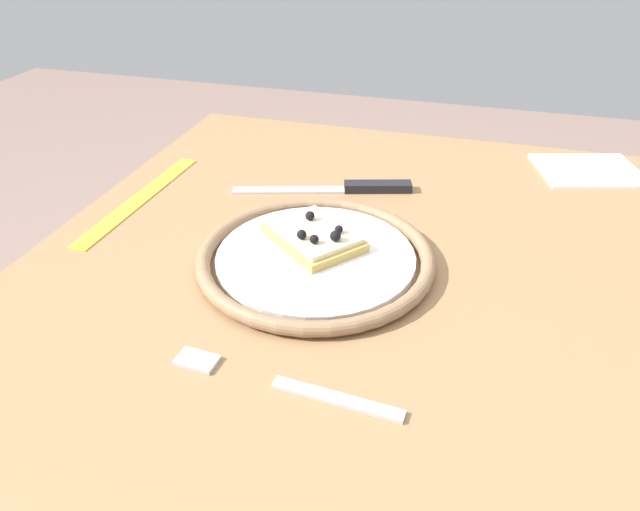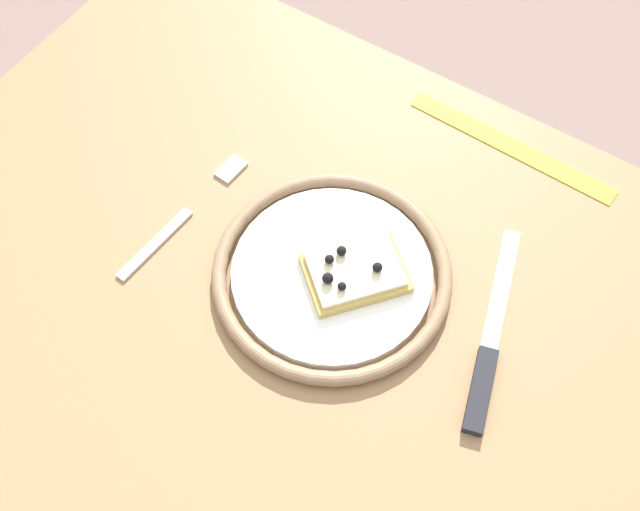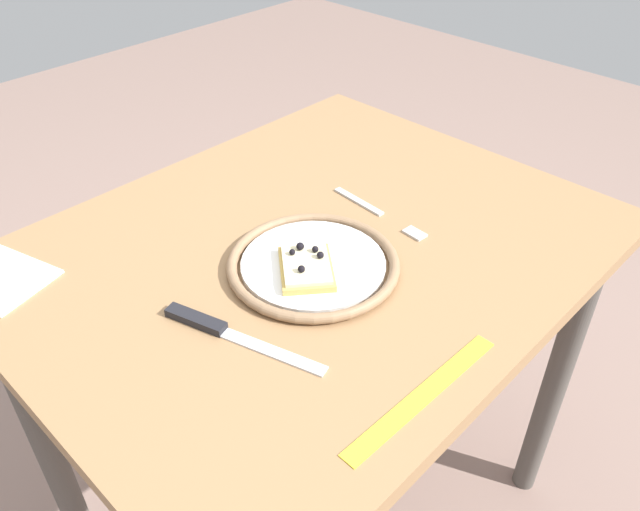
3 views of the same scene
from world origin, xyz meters
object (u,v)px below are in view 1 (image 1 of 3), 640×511
(dining_table, at_px, (346,379))
(pizza_slice_near, at_px, (314,236))
(knife, at_px, (353,188))
(measuring_tape, at_px, (141,199))
(fork, at_px, (282,384))
(napkin, at_px, (589,171))
(plate, at_px, (316,257))

(dining_table, distance_m, pizza_slice_near, 0.16)
(knife, height_order, measuring_tape, knife)
(knife, bearing_deg, fork, -176.06)
(dining_table, height_order, napkin, napkin)
(dining_table, height_order, knife, knife)
(measuring_tape, xyz_separation_m, napkin, (0.25, -0.57, 0.00))
(dining_table, distance_m, measuring_tape, 0.36)
(plate, bearing_deg, napkin, -42.70)
(pizza_slice_near, bearing_deg, measuring_tape, 76.66)
(pizza_slice_near, height_order, napkin, pizza_slice_near)
(fork, distance_m, napkin, 0.59)
(plate, bearing_deg, dining_table, -132.66)
(dining_table, bearing_deg, plate, 47.34)
(dining_table, relative_size, pizza_slice_near, 7.18)
(plate, xyz_separation_m, fork, (-0.18, -0.02, -0.01))
(dining_table, bearing_deg, napkin, -34.65)
(plate, bearing_deg, fork, -172.37)
(dining_table, xyz_separation_m, napkin, (0.38, -0.26, 0.12))
(measuring_tape, bearing_deg, pizza_slice_near, -101.69)
(knife, distance_m, fork, 0.37)
(fork, relative_size, measuring_tape, 0.77)
(plate, relative_size, napkin, 1.83)
(knife, distance_m, napkin, 0.35)
(dining_table, height_order, plate, plate)
(measuring_tape, bearing_deg, plate, -105.93)
(napkin, bearing_deg, fork, 151.07)
(pizza_slice_near, xyz_separation_m, napkin, (0.31, -0.32, -0.02))
(fork, height_order, measuring_tape, fork)
(dining_table, relative_size, fork, 4.56)
(plate, relative_size, measuring_tape, 0.98)
(pizza_slice_near, relative_size, measuring_tape, 0.49)
(plate, xyz_separation_m, measuring_tape, (0.08, 0.26, -0.01))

